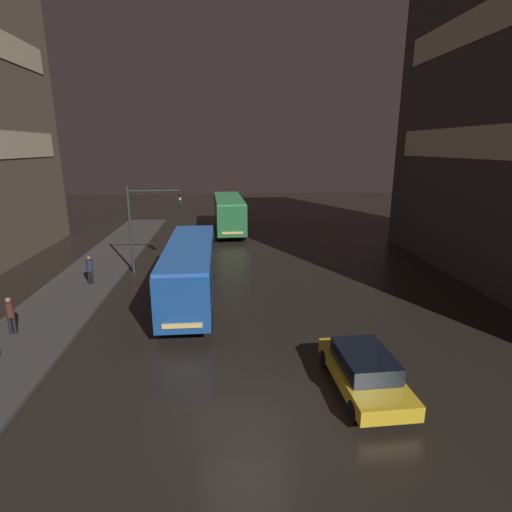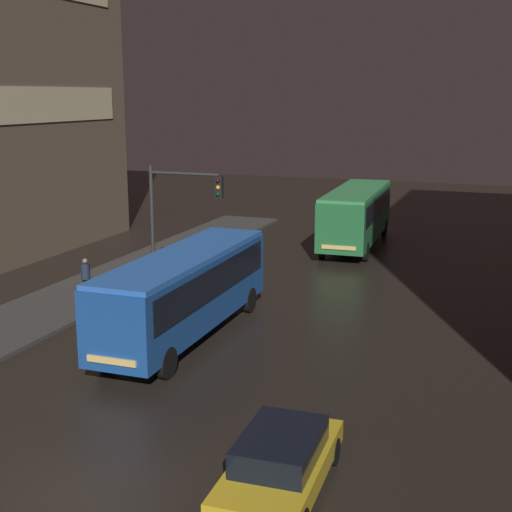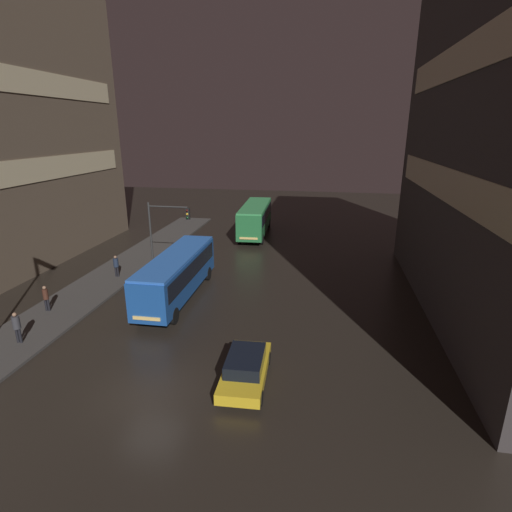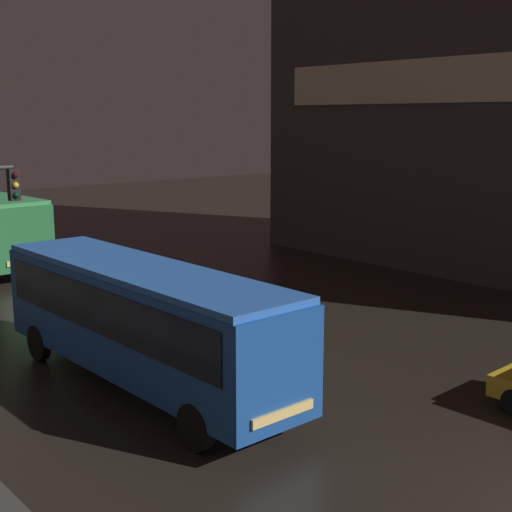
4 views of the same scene
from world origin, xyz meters
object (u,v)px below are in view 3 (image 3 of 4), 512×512
(traffic_light_main, at_px, (165,225))
(bus_far, at_px, (255,216))
(car_taxi, at_px, (246,368))
(pedestrian_mid, at_px, (116,264))
(bus_near, at_px, (177,272))
(pedestrian_near, at_px, (16,325))
(pedestrian_far, at_px, (46,297))

(traffic_light_main, bearing_deg, bus_far, 67.72)
(car_taxi, height_order, pedestrian_mid, pedestrian_mid)
(bus_far, bearing_deg, traffic_light_main, 65.13)
(bus_near, bearing_deg, pedestrian_mid, -25.24)
(car_taxi, xyz_separation_m, pedestrian_mid, (-12.34, 11.21, 0.43))
(pedestrian_near, height_order, pedestrian_far, pedestrian_near)
(bus_far, relative_size, traffic_light_main, 1.81)
(bus_near, bearing_deg, traffic_light_main, -61.77)
(traffic_light_main, bearing_deg, pedestrian_near, -104.83)
(pedestrian_near, distance_m, traffic_light_main, 13.23)
(car_taxi, relative_size, pedestrian_near, 2.58)
(car_taxi, relative_size, pedestrian_far, 2.72)
(pedestrian_mid, xyz_separation_m, traffic_light_main, (3.14, 2.42, 2.65))
(pedestrian_near, height_order, traffic_light_main, traffic_light_main)
(bus_near, xyz_separation_m, car_taxi, (6.35, -8.47, -1.19))
(bus_far, bearing_deg, car_taxi, 96.43)
(car_taxi, bearing_deg, bus_near, -55.20)
(car_taxi, distance_m, pedestrian_near, 12.57)
(bus_near, height_order, pedestrian_far, bus_near)
(pedestrian_mid, height_order, traffic_light_main, traffic_light_main)
(bus_near, xyz_separation_m, traffic_light_main, (-2.84, 5.17, 1.89))
(pedestrian_far, xyz_separation_m, traffic_light_main, (4.41, 8.78, 2.70))
(pedestrian_far, bearing_deg, car_taxi, 8.34)
(bus_near, bearing_deg, pedestrian_near, 49.55)
(bus_near, relative_size, pedestrian_mid, 6.04)
(bus_near, height_order, bus_far, bus_far)
(bus_near, xyz_separation_m, pedestrian_mid, (-5.98, 2.75, -0.76))
(car_taxi, distance_m, traffic_light_main, 16.73)
(pedestrian_mid, xyz_separation_m, pedestrian_far, (-1.27, -6.36, -0.05))
(pedestrian_near, relative_size, pedestrian_mid, 1.04)
(pedestrian_near, distance_m, pedestrian_mid, 10.12)
(pedestrian_far, bearing_deg, pedestrian_mid, 106.70)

